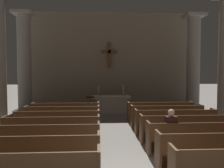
{
  "coord_description": "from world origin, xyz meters",
  "views": [
    {
      "loc": [
        -0.72,
        -4.43,
        2.39
      ],
      "look_at": [
        0.0,
        7.95,
        1.74
      ],
      "focal_mm": 37.84,
      "sensor_mm": 36.0,
      "label": 1
    }
  ],
  "objects": [
    {
      "name": "pew_left_row_6",
      "position": [
        -2.24,
        5.55,
        0.48
      ],
      "size": [
        3.11,
        0.5,
        0.95
      ],
      "color": "brown",
      "rests_on": "ground"
    },
    {
      "name": "column_right_third",
      "position": [
        4.94,
        9.37,
        2.81
      ],
      "size": [
        1.16,
        1.16,
        5.78
      ],
      "color": "gray",
      "rests_on": "ground"
    },
    {
      "name": "pew_left_row_2",
      "position": [
        -2.24,
        1.08,
        0.48
      ],
      "size": [
        3.11,
        0.5,
        0.95
      ],
      "color": "brown",
      "rests_on": "ground"
    },
    {
      "name": "pew_right_row_7",
      "position": [
        2.24,
        6.66,
        0.48
      ],
      "size": [
        3.11,
        0.5,
        0.95
      ],
      "color": "brown",
      "rests_on": "ground"
    },
    {
      "name": "altar",
      "position": [
        0.0,
        8.97,
        0.53
      ],
      "size": [
        2.2,
        0.9,
        1.01
      ],
      "color": "#A8A399",
      "rests_on": "ground"
    },
    {
      "name": "pew_left_row_7",
      "position": [
        -2.24,
        6.66,
        0.48
      ],
      "size": [
        3.11,
        0.5,
        0.95
      ],
      "color": "brown",
      "rests_on": "ground"
    },
    {
      "name": "pew_right_row_6",
      "position": [
        2.24,
        5.55,
        0.48
      ],
      "size": [
        3.11,
        0.5,
        0.95
      ],
      "color": "brown",
      "rests_on": "ground"
    },
    {
      "name": "column_left_third",
      "position": [
        -4.94,
        9.37,
        2.81
      ],
      "size": [
        1.16,
        1.16,
        5.78
      ],
      "color": "gray",
      "rests_on": "ground"
    },
    {
      "name": "lone_worshipper",
      "position": [
        1.36,
        2.23,
        0.69
      ],
      "size": [
        0.32,
        0.43,
        1.32
      ],
      "color": "#26262B",
      "rests_on": "ground"
    },
    {
      "name": "pew_right_row_5",
      "position": [
        2.24,
        4.43,
        0.48
      ],
      "size": [
        3.11,
        0.5,
        0.95
      ],
      "color": "brown",
      "rests_on": "ground"
    },
    {
      "name": "pew_right_row_4",
      "position": [
        2.24,
        3.31,
        0.48
      ],
      "size": [
        3.11,
        0.5,
        0.95
      ],
      "color": "brown",
      "rests_on": "ground"
    },
    {
      "name": "apse_with_cross",
      "position": [
        0.0,
        11.24,
        3.13
      ],
      "size": [
        11.12,
        0.45,
        6.25
      ],
      "color": "gray",
      "rests_on": "ground"
    },
    {
      "name": "lectern",
      "position": [
        -1.15,
        7.77,
        0.55
      ],
      "size": [
        0.44,
        0.36,
        1.15
      ],
      "color": "brown",
      "rests_on": "ground"
    },
    {
      "name": "pew_left_row_5",
      "position": [
        -2.24,
        4.43,
        0.48
      ],
      "size": [
        3.11,
        0.5,
        0.95
      ],
      "color": "brown",
      "rests_on": "ground"
    },
    {
      "name": "pew_left_row_3",
      "position": [
        -2.24,
        2.2,
        0.48
      ],
      "size": [
        3.11,
        0.5,
        0.95
      ],
      "color": "brown",
      "rests_on": "ground"
    },
    {
      "name": "pew_right_row_3",
      "position": [
        2.24,
        2.2,
        0.48
      ],
      "size": [
        3.11,
        0.5,
        0.95
      ],
      "color": "brown",
      "rests_on": "ground"
    },
    {
      "name": "candlestick_right",
      "position": [
        0.7,
        8.97,
        1.21
      ],
      "size": [
        0.16,
        0.16,
        0.62
      ],
      "color": "#B79338",
      "rests_on": "altar"
    },
    {
      "name": "candlestick_left",
      "position": [
        -0.7,
        8.97,
        1.21
      ],
      "size": [
        0.16,
        0.16,
        0.62
      ],
      "color": "#B79338",
      "rests_on": "altar"
    },
    {
      "name": "pew_right_row_2",
      "position": [
        2.24,
        1.08,
        0.48
      ],
      "size": [
        3.11,
        0.5,
        0.95
      ],
      "color": "brown",
      "rests_on": "ground"
    },
    {
      "name": "pew_left_row_4",
      "position": [
        -2.24,
        3.31,
        0.48
      ],
      "size": [
        3.11,
        0.5,
        0.95
      ],
      "color": "brown",
      "rests_on": "ground"
    }
  ]
}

